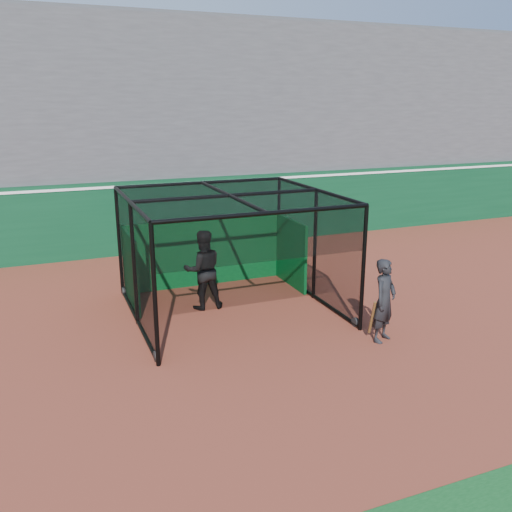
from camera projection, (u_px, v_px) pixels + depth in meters
name	position (u px, v px, depth m)	size (l,w,h in m)	color
ground	(273.00, 344.00, 11.68)	(120.00, 120.00, 0.00)	brown
outfield_wall	(175.00, 213.00, 18.91)	(50.00, 0.50, 2.50)	#0B3D20
grandstand	(149.00, 116.00, 21.40)	(50.00, 7.85, 8.95)	#4C4C4F
batting_cage	(230.00, 254.00, 13.22)	(4.75, 4.65, 2.90)	black
batter	(203.00, 270.00, 13.47)	(0.98, 0.76, 2.01)	black
on_deck_player	(384.00, 301.00, 11.62)	(0.80, 0.71, 1.84)	black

